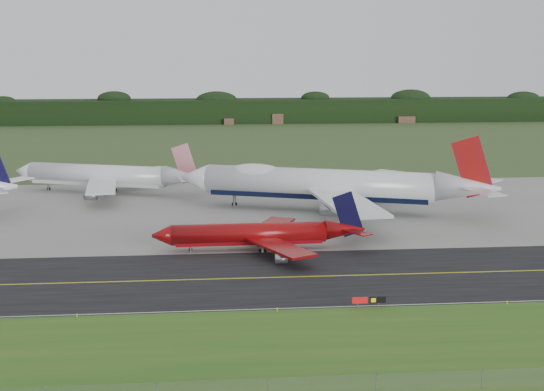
{
  "coord_description": "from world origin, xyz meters",
  "views": [
    {
      "loc": [
        -12.51,
        -124.68,
        37.18
      ],
      "look_at": [
        0.75,
        22.0,
        8.93
      ],
      "focal_mm": 50.0,
      "sensor_mm": 36.0,
      "label": 1
    }
  ],
  "objects": [
    {
      "name": "ground",
      "position": [
        0.0,
        0.0,
        0.0
      ],
      "size": [
        600.0,
        600.0,
        0.0
      ],
      "primitive_type": "plane",
      "color": "#355126",
      "rests_on": "ground"
    },
    {
      "name": "grass_verge",
      "position": [
        0.0,
        -35.0,
        0.01
      ],
      "size": [
        400.0,
        30.0,
        0.01
      ],
      "primitive_type": "cube",
      "color": "#2C5C1B",
      "rests_on": "ground"
    },
    {
      "name": "taxiway",
      "position": [
        0.0,
        -4.0,
        0.01
      ],
      "size": [
        400.0,
        32.0,
        0.02
      ],
      "primitive_type": "cube",
      "color": "black",
      "rests_on": "ground"
    },
    {
      "name": "apron",
      "position": [
        0.0,
        51.0,
        0.01
      ],
      "size": [
        400.0,
        78.0,
        0.01
      ],
      "primitive_type": "cube",
      "color": "gray",
      "rests_on": "ground"
    },
    {
      "name": "taxiway_centreline",
      "position": [
        0.0,
        -4.0,
        0.03
      ],
      "size": [
        400.0,
        0.4,
        0.0
      ],
      "primitive_type": "cube",
      "color": "yellow",
      "rests_on": "taxiway"
    },
    {
      "name": "taxiway_edge_line",
      "position": [
        0.0,
        -19.5,
        0.03
      ],
      "size": [
        400.0,
        0.25,
        0.0
      ],
      "primitive_type": "cube",
      "color": "silver",
      "rests_on": "taxiway"
    },
    {
      "name": "perimeter_fence",
      "position": [
        0.0,
        -48.0,
        1.1
      ],
      "size": [
        320.0,
        0.1,
        320.0
      ],
      "color": "slate",
      "rests_on": "ground"
    },
    {
      "name": "horizon_treeline",
      "position": [
        0.0,
        273.76,
        5.47
      ],
      "size": [
        700.0,
        25.0,
        12.0
      ],
      "color": "black",
      "rests_on": "ground"
    },
    {
      "name": "jet_ba_747",
      "position": [
        16.46,
        47.26,
        6.44
      ],
      "size": [
        72.95,
        58.77,
        18.91
      ],
      "color": "silver",
      "rests_on": "ground"
    },
    {
      "name": "jet_red_737",
      "position": [
        -2.06,
        14.25,
        3.03
      ],
      "size": [
        40.5,
        33.13,
        10.96
      ],
      "color": "maroon",
      "rests_on": "ground"
    },
    {
      "name": "jet_star_tail",
      "position": [
        -38.15,
        75.19,
        4.69
      ],
      "size": [
        51.91,
        42.19,
        14.07
      ],
      "color": "silver",
      "rests_on": "ground"
    },
    {
      "name": "taxiway_sign",
      "position": [
        11.21,
        -20.31,
        1.17
      ],
      "size": [
        4.99,
        0.2,
        1.66
      ],
      "color": "slate",
      "rests_on": "ground"
    },
    {
      "name": "edge_marker_left",
      "position": [
        -30.9,
        -20.5,
        0.25
      ],
      "size": [
        0.16,
        0.16,
        0.5
      ],
      "primitive_type": "cylinder",
      "color": "yellow",
      "rests_on": "ground"
    },
    {
      "name": "edge_marker_center",
      "position": [
        -2.32,
        -20.5,
        0.25
      ],
      "size": [
        0.16,
        0.16,
        0.5
      ],
      "primitive_type": "cylinder",
      "color": "yellow",
      "rests_on": "ground"
    },
    {
      "name": "edge_marker_right",
      "position": [
        32.16,
        -20.5,
        0.25
      ],
      "size": [
        0.16,
        0.16,
        0.5
      ],
      "primitive_type": "cylinder",
      "color": "yellow",
      "rests_on": "ground"
    }
  ]
}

